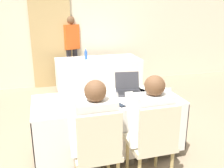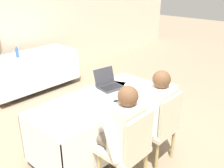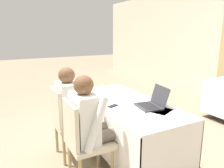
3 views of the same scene
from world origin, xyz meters
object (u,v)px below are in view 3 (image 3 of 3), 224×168
object	(u,v)px
cell_phone	(113,106)
chair_near_left	(67,120)
chair_near_right	(83,138)
person_white_shirt	(92,122)
person_checkered_shirt	(74,106)
laptop	(152,103)

from	to	relation	value
cell_phone	chair_near_left	size ratio (longest dim) A/B	0.16
chair_near_right	person_white_shirt	world-z (taller)	person_white_shirt
person_checkered_shirt	chair_near_right	bearing A→B (deg)	169.69
person_checkered_shirt	laptop	bearing A→B (deg)	-129.10
laptop	person_checkered_shirt	xyz separation A→B (m)	(-0.61, -0.75, -0.10)
cell_phone	person_white_shirt	distance (m)	0.41
laptop	person_checkered_shirt	size ratio (longest dim) A/B	0.30
laptop	chair_near_right	world-z (taller)	laptop
chair_near_left	chair_near_right	world-z (taller)	same
laptop	person_white_shirt	bearing A→B (deg)	-84.17
chair_near_left	person_checkered_shirt	distance (m)	0.19
chair_near_left	person_white_shirt	size ratio (longest dim) A/B	0.78
person_checkered_shirt	person_white_shirt	distance (m)	0.57
cell_phone	chair_near_left	bearing A→B (deg)	-149.23
laptop	cell_phone	size ratio (longest dim) A/B	2.47
cell_phone	chair_near_left	world-z (taller)	chair_near_left
laptop	chair_near_left	size ratio (longest dim) A/B	0.39
cell_phone	chair_near_right	bearing A→B (deg)	-86.84
chair_near_left	person_checkered_shirt	bearing A→B (deg)	-90.00
person_white_shirt	laptop	bearing A→B (deg)	-92.73
laptop	chair_near_right	xyz separation A→B (m)	(-0.04, -0.85, -0.26)
chair_near_right	person_checkered_shirt	xyz separation A→B (m)	(-0.57, 0.10, 0.16)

